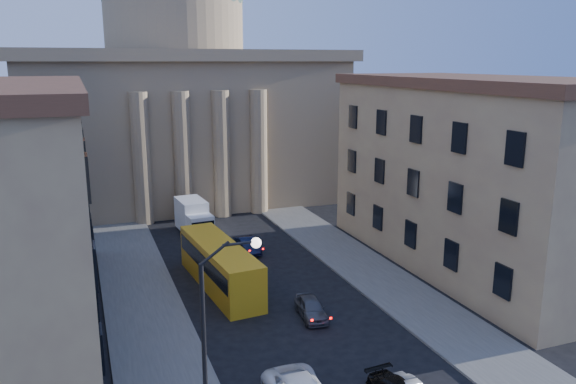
% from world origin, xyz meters
% --- Properties ---
extents(sidewalk_left, '(5.00, 60.00, 0.15)m').
position_xyz_m(sidewalk_left, '(-8.50, 18.00, 0.07)').
color(sidewalk_left, '#54534D').
rests_on(sidewalk_left, ground).
extents(sidewalk_right, '(5.00, 60.00, 0.15)m').
position_xyz_m(sidewalk_right, '(8.50, 18.00, 0.07)').
color(sidewalk_right, '#54534D').
rests_on(sidewalk_right, ground).
extents(church, '(68.02, 28.76, 36.60)m').
position_xyz_m(church, '(0.00, 55.47, 11.88)').
color(church, '#927D5A').
rests_on(church, ground).
extents(building_right, '(11.60, 26.60, 14.70)m').
position_xyz_m(building_right, '(17.00, 22.00, 7.42)').
color(building_right, tan).
rests_on(building_right, ground).
extents(street_lamp, '(2.62, 0.44, 8.83)m').
position_xyz_m(street_lamp, '(-6.97, 8.00, 5.29)').
color(street_lamp, black).
rests_on(street_lamp, ground).
extents(car_right_far, '(1.93, 3.86, 1.26)m').
position_xyz_m(car_right_far, '(1.27, 17.34, 0.63)').
color(car_right_far, '#4E4F54').
rests_on(car_right_far, ground).
extents(car_right_distant, '(1.55, 3.89, 1.26)m').
position_xyz_m(car_right_distant, '(1.05, 30.72, 0.63)').
color(car_right_distant, black).
rests_on(car_right_distant, ground).
extents(city_bus, '(3.56, 11.45, 3.17)m').
position_xyz_m(city_bus, '(-2.92, 24.21, 1.71)').
color(city_bus, gold).
rests_on(city_bus, ground).
extents(box_truck, '(2.71, 5.89, 3.14)m').
position_xyz_m(box_truck, '(-2.12, 37.46, 1.49)').
color(box_truck, white).
rests_on(box_truck, ground).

